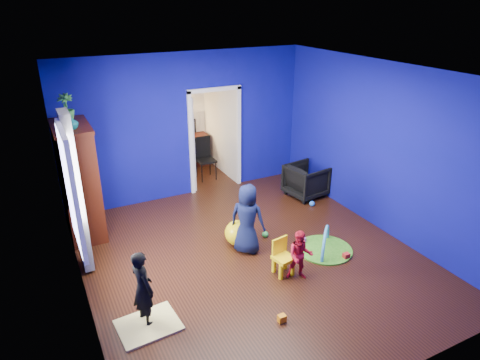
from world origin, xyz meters
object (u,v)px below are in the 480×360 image
tv_armoire (79,181)px  study_desk (191,150)px  child_black (143,288)px  play_mat (325,249)px  vase (71,123)px  folding_chair (206,160)px  hopper_ball (238,233)px  child_navy (247,219)px  toddler_red (300,255)px  armchair (306,180)px  crt_tv (81,178)px  kid_chair (284,259)px

tv_armoire → study_desk: (2.82, 2.23, -0.60)m
child_black → study_desk: (2.50, 4.93, -0.14)m
play_mat → study_desk: (-0.57, 4.62, 0.36)m
vase → folding_chair: (2.82, 1.57, -1.61)m
vase → hopper_ball: vase is taller
hopper_ball → study_desk: 3.85m
tv_armoire → play_mat: size_ratio=2.17×
child_navy → toddler_red: child_navy is taller
armchair → child_navy: child_navy is taller
vase → play_mat: bearing=-31.7°
crt_tv → kid_chair: size_ratio=1.40×
vase → kid_chair: size_ratio=0.43×
vase → crt_tv: bearing=82.4°
armchair → crt_tv: crt_tv is taller
child_black → crt_tv: bearing=-10.4°
toddler_red → tv_armoire: size_ratio=0.40×
play_mat → tv_armoire: bearing=144.8°
child_black → tv_armoire: size_ratio=0.53×
armchair → toddler_red: 2.89m
child_black → vase: size_ratio=4.81×
vase → tv_armoire: (0.00, 0.30, -1.09)m
child_navy → vase: vase is taller
toddler_red → armchair: bearing=81.0°
armchair → child_black: child_black is taller
crt_tv → study_desk: bearing=38.7°
vase → kid_chair: vase is taller
hopper_ball → kid_chair: size_ratio=0.86×
folding_chair → kid_chair: bearing=-95.6°
toddler_red → tv_armoire: 3.88m
tv_armoire → hopper_ball: (2.20, -1.57, -0.77)m
armchair → child_navy: bearing=114.3°
hopper_ball → play_mat: bearing=-34.6°
toddler_red → vase: bearing=163.5°
vase → study_desk: size_ratio=0.25×
toddler_red → crt_tv: crt_tv is taller
child_black → hopper_ball: (1.88, 1.14, -0.31)m
hopper_ball → play_mat: (1.19, -0.82, -0.20)m
armchair → toddler_red: size_ratio=0.96×
child_navy → toddler_red: size_ratio=1.51×
tv_armoire → hopper_ball: size_ratio=4.58×
child_black → kid_chair: bearing=-104.0°
toddler_red → vase: (-2.59, 2.53, 1.68)m
crt_tv → hopper_ball: size_ratio=1.64×
child_navy → hopper_ball: size_ratio=2.73×
crt_tv → folding_chair: size_ratio=0.76×
toddler_red → study_desk: toddler_red is taller
toddler_red → hopper_ball: (-0.39, 1.25, -0.17)m
child_navy → study_desk: 4.09m
kid_chair → vase: bearing=126.5°
toddler_red → play_mat: 0.99m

